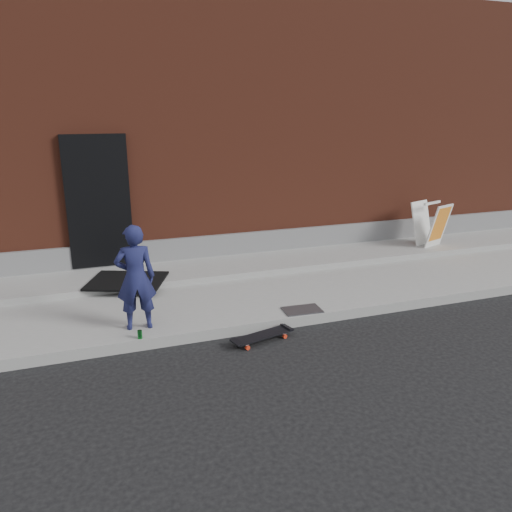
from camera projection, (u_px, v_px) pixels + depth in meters
name	position (u px, v px, depth m)	size (l,w,h in m)	color
ground	(310.00, 325.00, 7.00)	(80.00, 80.00, 0.00)	black
sidewalk	(272.00, 286.00, 8.34)	(20.00, 3.00, 0.15)	gray
apron	(254.00, 264.00, 9.11)	(20.00, 1.20, 0.10)	gray
building	(194.00, 126.00, 12.62)	(20.00, 8.10, 5.00)	maroon
child	(135.00, 278.00, 6.38)	(0.51, 0.33, 1.39)	#1A1D49
skateboard	(263.00, 336.00, 6.50)	(0.88, 0.42, 0.10)	red
pizza_sign	(431.00, 224.00, 10.02)	(0.72, 0.77, 0.89)	silver
soda_can	(140.00, 334.00, 6.24)	(0.06, 0.06, 0.11)	#187A29
doormat	(127.00, 281.00, 8.00)	(1.16, 0.94, 0.03)	black
utility_plate	(302.00, 310.00, 7.12)	(0.54, 0.35, 0.02)	#4A4B4F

